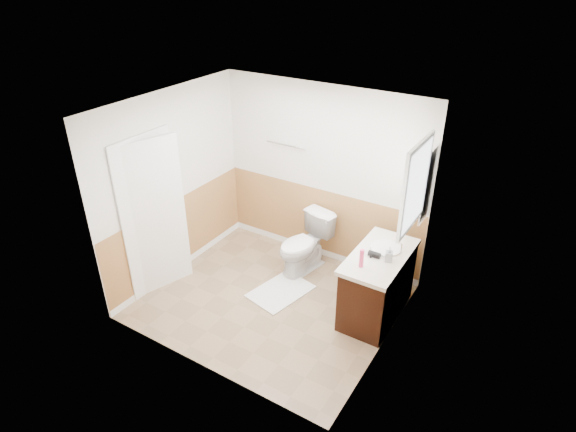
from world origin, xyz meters
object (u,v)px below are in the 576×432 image
Objects in this scene: bath_mat at (281,291)px; vanity_cabinet at (377,286)px; toilet at (304,245)px; soap_dispenser at (389,254)px; lotion_bottle at (362,258)px.

vanity_cabinet is at bearing 12.62° from bath_mat.
soap_dispenser is (1.32, -0.40, 0.53)m from toilet.
lotion_bottle is at bearing -3.51° from bath_mat.
bath_mat is at bearing 176.49° from lotion_bottle.
soap_dispenser is at bearing -30.82° from vanity_cabinet.
toilet is at bearing 90.00° from bath_mat.
soap_dispenser is at bearing 8.51° from bath_mat.
bath_mat is at bearing -77.29° from toilet.
toilet reaches higher than vanity_cabinet.
lotion_bottle is at bearing -106.51° from vanity_cabinet.
soap_dispenser reaches higher than vanity_cabinet.
vanity_cabinet is at bearing 149.18° from soap_dispenser.
soap_dispenser is at bearing 50.40° from lotion_bottle.
bath_mat is 4.49× the size of soap_dispenser.
lotion_bottle is 1.23× the size of soap_dispenser.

